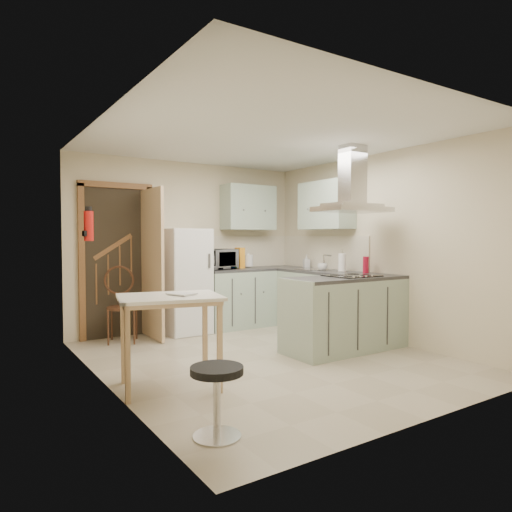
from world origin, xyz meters
TOP-DOWN VIEW (x-y plane):
  - floor at (0.00, 0.00)m, footprint 4.20×4.20m
  - ceiling at (0.00, 0.00)m, footprint 4.20×4.20m
  - back_wall at (0.00, 2.10)m, footprint 3.60×0.00m
  - left_wall at (-1.80, 0.00)m, footprint 0.00×4.20m
  - right_wall at (1.80, 0.00)m, footprint 0.00×4.20m
  - doorway at (-1.10, 2.07)m, footprint 1.10×0.12m
  - fridge at (-0.20, 1.80)m, footprint 0.60×0.60m
  - counter_back at (0.66, 1.80)m, footprint 1.08×0.60m
  - counter_right at (1.50, 1.12)m, footprint 0.60×1.95m
  - splashback at (0.96, 2.09)m, footprint 1.68×0.02m
  - wall_cabinet_back at (0.95, 1.93)m, footprint 0.85×0.35m
  - wall_cabinet_right at (1.62, 0.85)m, footprint 0.35×0.90m
  - peninsula at (1.02, -0.18)m, footprint 1.55×0.65m
  - hob at (1.12, -0.18)m, footprint 0.58×0.50m
  - extractor_hood at (1.12, -0.18)m, footprint 0.90×0.55m
  - sink at (1.50, 0.95)m, footprint 0.45×0.40m
  - fire_extinguisher at (-1.74, 0.90)m, footprint 0.10×0.10m
  - drop_leaf_table at (-1.33, -0.34)m, footprint 1.04×0.87m
  - bentwood_chair at (-1.13, 1.73)m, footprint 0.53×0.53m
  - stool at (-1.46, -1.48)m, footprint 0.43×0.43m
  - microwave at (0.30, 1.78)m, footprint 0.60×0.46m
  - kettle at (0.93, 1.91)m, footprint 0.19×0.19m
  - cereal_box at (0.76, 1.88)m, footprint 0.11×0.22m
  - soap_bottle at (1.69, 1.38)m, footprint 0.12×0.12m
  - paper_towel at (1.55, 0.43)m, footprint 0.13×0.13m
  - cup at (1.45, 0.73)m, footprint 0.17×0.17m
  - red_bottle at (1.63, 0.07)m, footprint 0.10×0.10m
  - book at (-1.30, -0.39)m, footprint 0.25×0.29m

SIDE VIEW (x-z plane):
  - floor at x=0.00m, z-range 0.00..0.00m
  - stool at x=-1.46m, z-range 0.00..0.50m
  - drop_leaf_table at x=-1.33m, z-range 0.00..0.85m
  - counter_back at x=0.66m, z-range 0.00..0.90m
  - counter_right at x=1.50m, z-range 0.00..0.90m
  - peninsula at x=1.02m, z-range 0.00..0.90m
  - bentwood_chair at x=-1.13m, z-range 0.00..0.91m
  - fridge at x=-0.20m, z-range 0.00..1.50m
  - book at x=-1.30m, z-range 0.85..0.96m
  - sink at x=1.50m, z-range 0.90..0.91m
  - hob at x=1.12m, z-range 0.90..0.91m
  - cup at x=1.45m, z-range 0.90..1.00m
  - soap_bottle at x=1.69m, z-range 0.90..1.10m
  - kettle at x=0.93m, z-range 0.90..1.12m
  - red_bottle at x=1.63m, z-range 0.90..1.12m
  - paper_towel at x=1.55m, z-range 0.90..1.16m
  - doorway at x=-1.10m, z-range 0.00..2.10m
  - microwave at x=0.30m, z-range 0.90..1.20m
  - cereal_box at x=0.76m, z-range 0.90..1.22m
  - splashback at x=0.96m, z-range 0.90..1.40m
  - back_wall at x=0.00m, z-range -0.55..3.05m
  - left_wall at x=-1.80m, z-range -0.85..3.35m
  - right_wall at x=1.80m, z-range -0.85..3.35m
  - fire_extinguisher at x=-1.74m, z-range 1.34..1.66m
  - extractor_hood at x=1.12m, z-range 1.67..1.77m
  - wall_cabinet_back at x=0.95m, z-range 1.50..2.20m
  - wall_cabinet_right at x=1.62m, z-range 1.50..2.20m
  - ceiling at x=0.00m, z-range 2.50..2.50m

